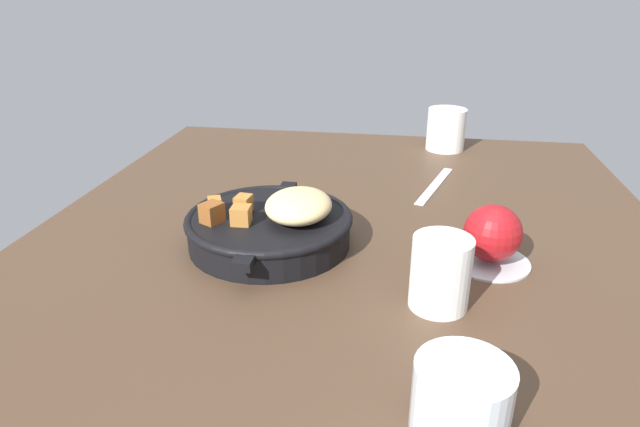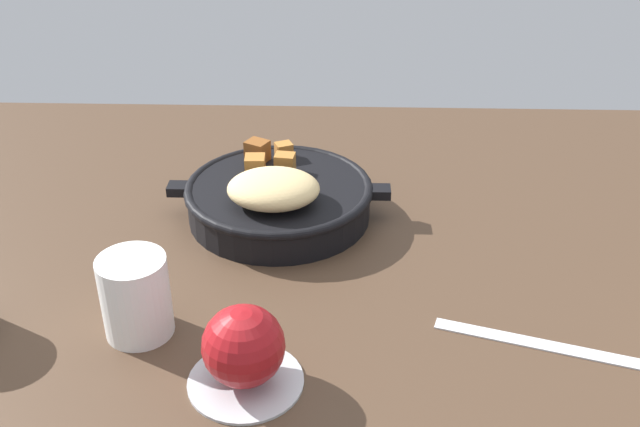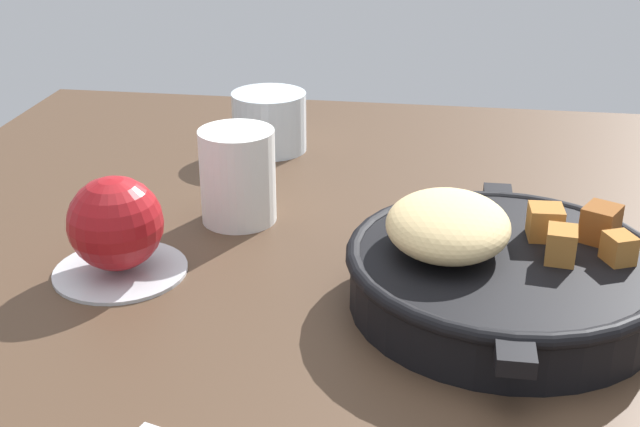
{
  "view_description": "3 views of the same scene",
  "coord_description": "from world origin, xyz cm",
  "px_view_note": "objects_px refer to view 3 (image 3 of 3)",
  "views": [
    {
      "loc": [
        72.6,
        7.48,
        35.65
      ],
      "look_at": [
        4.51,
        -3.57,
        5.21
      ],
      "focal_mm": 30.69,
      "sensor_mm": 36.0,
      "label": 1
    },
    {
      "loc": [
        -3.16,
        71.19,
        48.83
      ],
      "look_at": [
        -0.86,
        -1.96,
        5.71
      ],
      "focal_mm": 42.06,
      "sensor_mm": 36.0,
      "label": 2
    },
    {
      "loc": [
        -51.83,
        -5.48,
        32.49
      ],
      "look_at": [
        5.59,
        3.13,
        6.25
      ],
      "focal_mm": 47.13,
      "sensor_mm": 36.0,
      "label": 3
    }
  ],
  "objects_px": {
    "red_apple": "(115,223)",
    "water_glass_short": "(269,121)",
    "cast_iron_skillet": "(498,269)",
    "white_creamer_pitcher": "(238,176)"
  },
  "relations": [
    {
      "from": "cast_iron_skillet",
      "to": "red_apple",
      "type": "relative_size",
      "value": 3.67
    },
    {
      "from": "white_creamer_pitcher",
      "to": "cast_iron_skillet",
      "type": "bearing_deg",
      "value": -118.27
    },
    {
      "from": "cast_iron_skillet",
      "to": "red_apple",
      "type": "xyz_separation_m",
      "value": [
        0.01,
        0.3,
        0.01
      ]
    },
    {
      "from": "cast_iron_skillet",
      "to": "water_glass_short",
      "type": "relative_size",
      "value": 3.37
    },
    {
      "from": "cast_iron_skillet",
      "to": "water_glass_short",
      "type": "bearing_deg",
      "value": 37.29
    },
    {
      "from": "cast_iron_skillet",
      "to": "red_apple",
      "type": "bearing_deg",
      "value": 88.61
    },
    {
      "from": "cast_iron_skillet",
      "to": "white_creamer_pitcher",
      "type": "distance_m",
      "value": 0.26
    },
    {
      "from": "red_apple",
      "to": "cast_iron_skillet",
      "type": "bearing_deg",
      "value": -91.39
    },
    {
      "from": "red_apple",
      "to": "water_glass_short",
      "type": "distance_m",
      "value": 0.31
    },
    {
      "from": "cast_iron_skillet",
      "to": "water_glass_short",
      "type": "height_order",
      "value": "cast_iron_skillet"
    }
  ]
}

